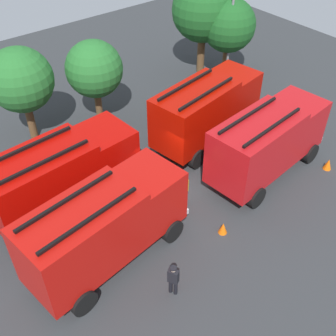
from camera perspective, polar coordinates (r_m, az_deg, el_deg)
name	(u,v)px	position (r m, az deg, el deg)	size (l,w,h in m)	color
ground_plane	(168,189)	(21.38, 0.00, -2.87)	(46.23, 46.23, 0.00)	#2D3033
fire_truck_0	(105,225)	(16.95, -8.58, -7.64)	(7.46, 3.53, 3.88)	#B7100B
fire_truck_1	(268,140)	(21.56, 13.49, 3.69)	(7.41, 3.34, 3.88)	red
fire_truck_2	(63,173)	(19.58, -14.16, -0.73)	(7.36, 3.20, 3.88)	#B30804
fire_truck_3	(207,108)	(23.54, 5.31, 8.12)	(7.50, 3.69, 3.88)	#AE0C03
firefighter_0	(173,279)	(16.72, 0.72, -14.88)	(0.41, 0.48, 1.61)	black
firefighter_1	(239,142)	(23.30, 9.65, 3.53)	(0.31, 0.46, 1.61)	black
firefighter_2	(183,96)	(26.83, 2.06, 9.82)	(0.48, 0.39, 1.83)	black
firefighter_3	(184,187)	(20.02, 2.14, -2.67)	(0.32, 0.46, 1.75)	black
firefighter_4	(85,151)	(22.75, -11.29, 2.35)	(0.46, 0.33, 1.65)	black
tree_0	(21,80)	(24.24, -19.45, 11.22)	(3.57, 3.57, 5.53)	brown
tree_1	(94,69)	(24.96, -10.03, 13.11)	(3.33, 3.33, 5.15)	brown
tree_2	(203,11)	(30.33, 4.82, 20.59)	(4.29, 4.29, 6.65)	brown
tree_3	(229,26)	(29.98, 8.29, 18.66)	(3.62, 3.62, 5.61)	brown
traffic_cone_0	(223,228)	(19.30, 7.50, -8.10)	(0.41, 0.41, 0.59)	#F2600C
traffic_cone_1	(71,158)	(23.35, -13.10, 1.30)	(0.45, 0.45, 0.65)	#F2600C
traffic_cone_2	(328,164)	(23.96, 20.97, 0.50)	(0.44, 0.44, 0.63)	#F2600C
lamppost	(231,24)	(29.16, 8.60, 18.85)	(0.36, 0.36, 7.19)	slate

